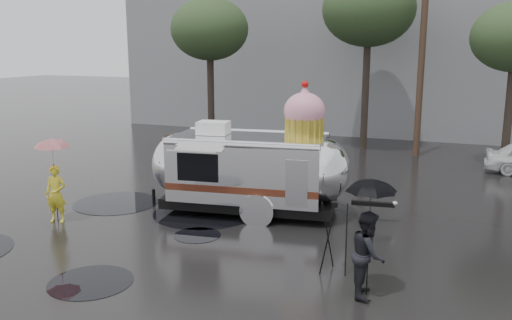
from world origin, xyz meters
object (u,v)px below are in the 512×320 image
at_px(person_right, 368,254).
at_px(tripod, 334,230).
at_px(airstream_trailer, 253,166).
at_px(person_left, 56,194).

bearing_deg(person_right, tripod, 38.36).
height_order(airstream_trailer, person_right, airstream_trailer).
bearing_deg(person_right, airstream_trailer, 35.99).
relative_size(person_left, person_right, 0.94).
height_order(airstream_trailer, person_left, airstream_trailer).
height_order(person_left, person_right, person_right).
relative_size(airstream_trailer, tripod, 4.58).
bearing_deg(tripod, person_left, 163.91).
xyz_separation_m(person_left, tripod, (7.90, -0.57, 0.15)).
distance_m(airstream_trailer, person_left, 5.50).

